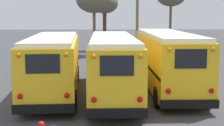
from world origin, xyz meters
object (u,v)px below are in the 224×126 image
object	(u,v)px
bare_tree_2	(94,0)
school_bus_2	(166,58)
school_bus_0	(54,63)
bare_tree_0	(105,4)
utility_pole	(137,20)
school_bus_1	(112,63)

from	to	relation	value
bare_tree_2	school_bus_2	bearing A→B (deg)	-75.39
school_bus_0	bare_tree_0	bearing A→B (deg)	82.52
school_bus_0	school_bus_2	world-z (taller)	school_bus_2
school_bus_2	school_bus_0	bearing A→B (deg)	-170.82
school_bus_0	utility_pole	xyz separation A→B (m)	(5.83, 12.96, 2.05)
utility_pole	bare_tree_0	xyz separation A→B (m)	(-2.85, 9.70, 1.70)
school_bus_2	utility_pole	distance (m)	12.11
school_bus_0	school_bus_2	distance (m)	6.34
school_bus_2	bare_tree_0	size ratio (longest dim) A/B	1.62
school_bus_2	bare_tree_2	world-z (taller)	bare_tree_2
school_bus_0	bare_tree_2	distance (m)	18.56
bare_tree_0	school_bus_1	bearing A→B (deg)	-89.61
school_bus_2	bare_tree_0	bearing A→B (deg)	98.64
school_bus_1	school_bus_2	xyz separation A→B (m)	(3.13, 1.48, 0.04)
bare_tree_0	bare_tree_2	distance (m)	4.80
school_bus_2	bare_tree_2	xyz separation A→B (m)	(-4.43, 17.00, 4.00)
bare_tree_0	school_bus_0	bearing A→B (deg)	-97.48
school_bus_2	utility_pole	xyz separation A→B (m)	(-0.43, 11.95, 1.98)
school_bus_1	school_bus_2	world-z (taller)	school_bus_2
school_bus_0	bare_tree_0	size ratio (longest dim) A/B	1.49
utility_pole	bare_tree_2	size ratio (longest dim) A/B	0.99
school_bus_0	utility_pole	bearing A→B (deg)	65.78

